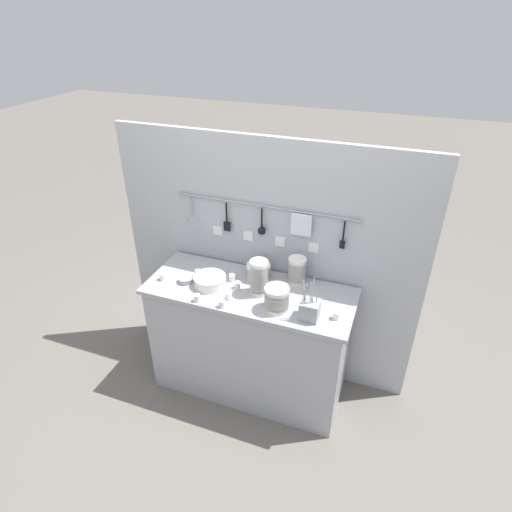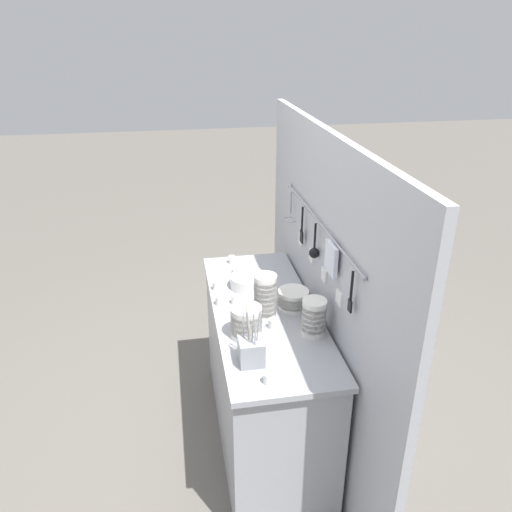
{
  "view_description": "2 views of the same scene",
  "coord_description": "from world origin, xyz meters",
  "px_view_note": "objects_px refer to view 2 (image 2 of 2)",
  "views": [
    {
      "loc": [
        0.87,
        -2.2,
        2.58
      ],
      "look_at": [
        0.04,
        0.01,
        1.17
      ],
      "focal_mm": 30.0,
      "sensor_mm": 36.0,
      "label": 1
    },
    {
      "loc": [
        2.31,
        -0.45,
        2.33
      ],
      "look_at": [
        -0.07,
        -0.03,
        1.19
      ],
      "focal_mm": 35.0,
      "sensor_mm": 36.0,
      "label": 2
    }
  ],
  "objects_px": {
    "cup_edge_near": "(270,291)",
    "cup_edge_far": "(232,259)",
    "cup_back_left": "(235,299)",
    "plate_stack": "(249,281)",
    "steel_mixing_bowl": "(241,271)",
    "cup_front_right": "(260,298)",
    "cup_beside_plates": "(268,378)",
    "bowl_stack_wide_centre": "(293,299)",
    "bowl_stack_back_corner": "(314,317)",
    "cup_mid_row": "(216,286)",
    "cup_centre": "(219,301)",
    "bowl_stack_tall_left": "(246,322)",
    "cup_back_right": "(272,324)",
    "cup_front_left": "(256,272)",
    "bowl_stack_short_front": "(265,296)",
    "cutlery_caddy": "(251,351)"
  },
  "relations": [
    {
      "from": "cup_back_left",
      "to": "bowl_stack_tall_left",
      "type": "bearing_deg",
      "value": 2.1
    },
    {
      "from": "cup_back_right",
      "to": "cup_beside_plates",
      "type": "bearing_deg",
      "value": -14.17
    },
    {
      "from": "bowl_stack_back_corner",
      "to": "bowl_stack_short_front",
      "type": "xyz_separation_m",
      "value": [
        -0.2,
        -0.21,
        0.03
      ]
    },
    {
      "from": "bowl_stack_wide_centre",
      "to": "cup_beside_plates",
      "type": "bearing_deg",
      "value": -23.34
    },
    {
      "from": "bowl_stack_back_corner",
      "to": "cup_front_right",
      "type": "xyz_separation_m",
      "value": [
        -0.35,
        -0.21,
        -0.07
      ]
    },
    {
      "from": "cup_back_right",
      "to": "cup_front_left",
      "type": "height_order",
      "value": "same"
    },
    {
      "from": "cup_front_right",
      "to": "bowl_stack_back_corner",
      "type": "bearing_deg",
      "value": 30.77
    },
    {
      "from": "cutlery_caddy",
      "to": "cup_back_left",
      "type": "xyz_separation_m",
      "value": [
        -0.55,
        -0.0,
        -0.04
      ]
    },
    {
      "from": "steel_mixing_bowl",
      "to": "cup_back_left",
      "type": "height_order",
      "value": "cup_back_left"
    },
    {
      "from": "bowl_stack_short_front",
      "to": "cup_back_right",
      "type": "xyz_separation_m",
      "value": [
        0.11,
        0.02,
        -0.1
      ]
    },
    {
      "from": "steel_mixing_bowl",
      "to": "cup_mid_row",
      "type": "height_order",
      "value": "cup_mid_row"
    },
    {
      "from": "bowl_stack_tall_left",
      "to": "cup_back_left",
      "type": "distance_m",
      "value": 0.33
    },
    {
      "from": "bowl_stack_tall_left",
      "to": "cup_front_left",
      "type": "xyz_separation_m",
      "value": [
        -0.64,
        0.16,
        -0.06
      ]
    },
    {
      "from": "cup_front_left",
      "to": "cup_edge_far",
      "type": "relative_size",
      "value": 1.0
    },
    {
      "from": "bowl_stack_short_front",
      "to": "cup_front_left",
      "type": "relative_size",
      "value": 4.99
    },
    {
      "from": "cup_front_right",
      "to": "cup_edge_near",
      "type": "xyz_separation_m",
      "value": [
        -0.07,
        0.07,
        0.0
      ]
    },
    {
      "from": "bowl_stack_tall_left",
      "to": "cup_edge_far",
      "type": "bearing_deg",
      "value": 177.39
    },
    {
      "from": "cup_mid_row",
      "to": "cup_front_left",
      "type": "xyz_separation_m",
      "value": [
        -0.13,
        0.26,
        0.0
      ]
    },
    {
      "from": "cup_edge_far",
      "to": "bowl_stack_back_corner",
      "type": "bearing_deg",
      "value": 18.6
    },
    {
      "from": "cup_edge_far",
      "to": "cup_back_left",
      "type": "bearing_deg",
      "value": -5.58
    },
    {
      "from": "cup_back_left",
      "to": "cup_beside_plates",
      "type": "bearing_deg",
      "value": 3.97
    },
    {
      "from": "cup_back_left",
      "to": "plate_stack",
      "type": "bearing_deg",
      "value": 149.48
    },
    {
      "from": "bowl_stack_tall_left",
      "to": "cup_mid_row",
      "type": "relative_size",
      "value": 3.31
    },
    {
      "from": "plate_stack",
      "to": "cup_mid_row",
      "type": "height_order",
      "value": "plate_stack"
    },
    {
      "from": "cup_mid_row",
      "to": "cup_beside_plates",
      "type": "distance_m",
      "value": 0.89
    },
    {
      "from": "plate_stack",
      "to": "cup_front_right",
      "type": "distance_m",
      "value": 0.19
    },
    {
      "from": "cup_front_left",
      "to": "cup_edge_near",
      "type": "relative_size",
      "value": 1.0
    },
    {
      "from": "steel_mixing_bowl",
      "to": "bowl_stack_tall_left",
      "type": "bearing_deg",
      "value": -5.93
    },
    {
      "from": "steel_mixing_bowl",
      "to": "cup_edge_far",
      "type": "bearing_deg",
      "value": -168.64
    },
    {
      "from": "cup_front_left",
      "to": "cup_edge_far",
      "type": "height_order",
      "value": "same"
    },
    {
      "from": "cup_front_left",
      "to": "bowl_stack_short_front",
      "type": "bearing_deg",
      "value": -4.45
    },
    {
      "from": "cup_edge_near",
      "to": "cup_edge_far",
      "type": "bearing_deg",
      "value": -160.81
    },
    {
      "from": "steel_mixing_bowl",
      "to": "cup_back_left",
      "type": "bearing_deg",
      "value": -13.15
    },
    {
      "from": "bowl_stack_wide_centre",
      "to": "cup_edge_far",
      "type": "bearing_deg",
      "value": -157.35
    },
    {
      "from": "steel_mixing_bowl",
      "to": "cup_front_right",
      "type": "relative_size",
      "value": 2.04
    },
    {
      "from": "cup_centre",
      "to": "cup_edge_near",
      "type": "height_order",
      "value": "same"
    },
    {
      "from": "steel_mixing_bowl",
      "to": "cup_beside_plates",
      "type": "distance_m",
      "value": 1.06
    },
    {
      "from": "bowl_stack_back_corner",
      "to": "bowl_stack_short_front",
      "type": "distance_m",
      "value": 0.29
    },
    {
      "from": "cup_edge_far",
      "to": "cup_front_right",
      "type": "bearing_deg",
      "value": 9.29
    },
    {
      "from": "plate_stack",
      "to": "cup_edge_near",
      "type": "xyz_separation_m",
      "value": [
        0.12,
        0.1,
        -0.01
      ]
    },
    {
      "from": "steel_mixing_bowl",
      "to": "cup_front_right",
      "type": "bearing_deg",
      "value": 8.37
    },
    {
      "from": "cup_front_right",
      "to": "cup_mid_row",
      "type": "relative_size",
      "value": 1.0
    },
    {
      "from": "steel_mixing_bowl",
      "to": "cup_front_right",
      "type": "distance_m",
      "value": 0.37
    },
    {
      "from": "cup_mid_row",
      "to": "cup_centre",
      "type": "height_order",
      "value": "same"
    },
    {
      "from": "bowl_stack_wide_centre",
      "to": "bowl_stack_short_front",
      "type": "distance_m",
      "value": 0.19
    },
    {
      "from": "bowl_stack_wide_centre",
      "to": "cup_front_left",
      "type": "xyz_separation_m",
      "value": [
        -0.41,
        -0.13,
        -0.03
      ]
    },
    {
      "from": "steel_mixing_bowl",
      "to": "cup_beside_plates",
      "type": "height_order",
      "value": "cup_beside_plates"
    },
    {
      "from": "steel_mixing_bowl",
      "to": "cup_beside_plates",
      "type": "bearing_deg",
      "value": -1.88
    },
    {
      "from": "bowl_stack_back_corner",
      "to": "cup_back_left",
      "type": "relative_size",
      "value": 3.89
    },
    {
      "from": "cup_edge_near",
      "to": "cup_mid_row",
      "type": "bearing_deg",
      "value": -111.67
    }
  ]
}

